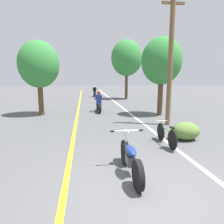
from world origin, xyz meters
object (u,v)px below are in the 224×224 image
Objects in this scene: roadside_tree_left at (39,65)px; bicycle_parked at (166,135)px; motorcycle_rider_lead at (99,104)px; motorcycle_rider_far at (95,93)px; utility_pole at (171,59)px; motorcycle_foreground at (130,158)px; roadside_tree_right_near at (162,61)px; roadside_tree_right_far at (127,58)px.

bicycle_parked is at bearing -50.05° from roadside_tree_left.
motorcycle_rider_far is (0.34, 11.67, -0.02)m from motorcycle_rider_lead.
utility_pole reaches higher than roadside_tree_left.
motorcycle_rider_far is at bearing 94.54° from bicycle_parked.
motorcycle_rider_lead reaches higher than motorcycle_foreground.
roadside_tree_left is 2.29× the size of motorcycle_foreground.
bicycle_parked is (1.51, -19.05, -0.16)m from motorcycle_rider_far.
motorcycle_foreground is at bearing -66.15° from roadside_tree_left.
motorcycle_rider_lead reaches higher than motorcycle_rider_far.
utility_pole reaches higher than motorcycle_rider_far.
utility_pole is 4.38m from bicycle_parked.
motorcycle_foreground is at bearing -122.17° from utility_pole.
roadside_tree_right_near is 2.28× the size of motorcycle_rider_far.
roadside_tree_right_far is 3.82× the size of bicycle_parked.
bicycle_parked is (-1.34, -2.97, -2.93)m from utility_pole.
motorcycle_rider_far is (-3.46, 13.40, -2.85)m from roadside_tree_right_near.
motorcycle_rider_far is (-2.85, 16.09, -2.77)m from utility_pole.
roadside_tree_left is 2.32× the size of motorcycle_rider_lead.
roadside_tree_right_near is at bearing -89.53° from roadside_tree_right_far.
roadside_tree_right_far is 18.44m from motorcycle_foreground.
roadside_tree_right_far is 3.24× the size of motorcycle_rider_lead.
motorcycle_rider_lead is at bearing -91.66° from motorcycle_rider_far.
motorcycle_foreground is (-3.73, -7.63, -2.96)m from roadside_tree_right_near.
motorcycle_foreground is 9.37m from motorcycle_rider_lead.
roadside_tree_right_far is 9.88m from motorcycle_rider_lead.
roadside_tree_right_near reaches higher than motorcycle_rider_lead.
roadside_tree_left is (-7.57, 1.06, -0.20)m from roadside_tree_right_near.
bicycle_parked is (-1.87, -15.62, -4.15)m from roadside_tree_right_far.
motorcycle_rider_lead is at bearing 155.54° from roadside_tree_right_near.
roadside_tree_right_near is 2.43× the size of motorcycle_rider_lead.
motorcycle_rider_lead is 1.18× the size of bicycle_parked.
motorcycle_foreground reaches higher than bicycle_parked.
bicycle_parked is (1.77, 1.99, -0.06)m from motorcycle_foreground.
roadside_tree_right_near is at bearing 77.17° from utility_pole.
motorcycle_foreground is 0.95× the size of motorcycle_rider_far.
utility_pole is 3.01× the size of motorcycle_rider_far.
roadside_tree_right_near reaches higher than bicycle_parked.
motorcycle_rider_lead is 0.94× the size of motorcycle_rider_far.
roadside_tree_right_near is 14.13m from motorcycle_rider_far.
motorcycle_foreground is 1.19× the size of bicycle_parked.
bicycle_parked is at bearing 48.22° from motorcycle_foreground.
motorcycle_rider_lead is at bearing 90.47° from motorcycle_foreground.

